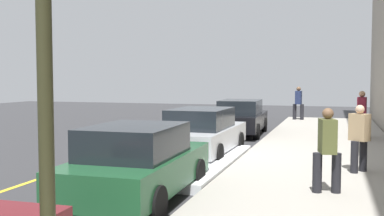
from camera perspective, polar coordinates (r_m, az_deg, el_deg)
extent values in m
plane|color=#333335|center=(13.87, 2.45, -6.30)|extent=(56.00, 56.00, 0.00)
cube|color=#A39E93|center=(13.40, 16.30, -6.48)|extent=(28.00, 4.60, 0.15)
cube|color=gold|center=(15.01, -9.49, -5.57)|extent=(28.00, 0.14, 0.01)
cube|color=white|center=(12.22, 3.76, -7.15)|extent=(5.82, 0.56, 0.22)
cylinder|color=black|center=(10.64, -8.17, -7.66)|extent=(0.64, 0.23, 0.64)
cylinder|color=black|center=(10.07, 0.66, -8.27)|extent=(0.64, 0.23, 0.64)
cylinder|color=black|center=(8.42, -15.56, -10.80)|extent=(0.64, 0.23, 0.64)
cylinder|color=black|center=(7.70, -4.62, -12.06)|extent=(0.64, 0.23, 0.64)
cube|color=#1E512D|center=(9.10, -6.70, -7.85)|extent=(4.19, 1.89, 0.64)
cube|color=black|center=(8.81, -7.26, -4.14)|extent=(2.19, 1.65, 0.60)
cylinder|color=black|center=(15.57, -0.10, -4.01)|extent=(0.64, 0.23, 0.64)
cylinder|color=black|center=(15.13, 5.96, -4.26)|extent=(0.64, 0.23, 0.64)
cylinder|color=black|center=(13.00, -3.96, -5.55)|extent=(0.64, 0.23, 0.64)
cylinder|color=black|center=(12.47, 3.24, -5.95)|extent=(0.64, 0.23, 0.64)
cube|color=#B7BABF|center=(13.97, 1.38, -3.77)|extent=(4.48, 1.86, 0.64)
cube|color=black|center=(13.69, 1.12, -1.31)|extent=(2.34, 1.63, 0.60)
cylinder|color=black|center=(21.11, 4.59, -1.99)|extent=(0.65, 0.24, 0.64)
cylinder|color=black|center=(20.87, 9.13, -2.09)|extent=(0.65, 0.24, 0.64)
cylinder|color=black|center=(18.40, 2.98, -2.82)|extent=(0.65, 0.24, 0.64)
cylinder|color=black|center=(18.12, 8.18, -2.96)|extent=(0.65, 0.24, 0.64)
cube|color=black|center=(19.58, 6.25, -1.65)|extent=(4.54, 1.97, 0.64)
cube|color=black|center=(19.31, 6.16, 0.13)|extent=(2.39, 1.69, 0.60)
cylinder|color=black|center=(18.28, 20.04, -2.28)|extent=(0.20, 0.20, 0.85)
cylinder|color=black|center=(18.24, 21.28, -2.32)|extent=(0.20, 0.20, 0.85)
cube|color=maroon|center=(18.20, 20.72, 0.16)|extent=(0.53, 0.37, 0.72)
sphere|color=tan|center=(18.18, 20.75, 1.67)|extent=(0.24, 0.24, 0.24)
cylinder|color=black|center=(9.37, 15.58, -7.90)|extent=(0.19, 0.19, 0.79)
cylinder|color=black|center=(9.45, 17.81, -7.84)|extent=(0.19, 0.19, 0.79)
cube|color=brown|center=(9.29, 16.78, -3.43)|extent=(0.51, 0.38, 0.68)
sphere|color=brown|center=(9.25, 16.83, -0.67)|extent=(0.22, 0.22, 0.22)
cylinder|color=black|center=(11.54, 19.88, -5.87)|extent=(0.18, 0.18, 0.77)
cylinder|color=black|center=(11.84, 20.86, -5.66)|extent=(0.18, 0.18, 0.77)
cube|color=tan|center=(11.59, 20.46, -2.29)|extent=(0.49, 0.52, 0.65)
sphere|color=#D8AD8C|center=(11.56, 20.51, -0.16)|extent=(0.21, 0.21, 0.21)
cylinder|color=black|center=(25.66, 13.76, -0.49)|extent=(0.20, 0.20, 0.86)
cylinder|color=black|center=(25.72, 12.87, -0.47)|extent=(0.20, 0.20, 0.86)
cube|color=#1E284C|center=(25.64, 13.34, 1.30)|extent=(0.52, 0.35, 0.73)
sphere|color=brown|center=(25.63, 13.35, 2.39)|extent=(0.24, 0.24, 0.24)
cylinder|color=#2D2D19|center=(3.68, -17.92, -6.51)|extent=(0.12, 0.12, 3.24)
cube|color=black|center=(18.76, 20.95, -2.56)|extent=(0.34, 0.22, 0.59)
cylinder|color=#4C4C4C|center=(18.72, 20.98, -1.11)|extent=(0.03, 0.03, 0.36)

